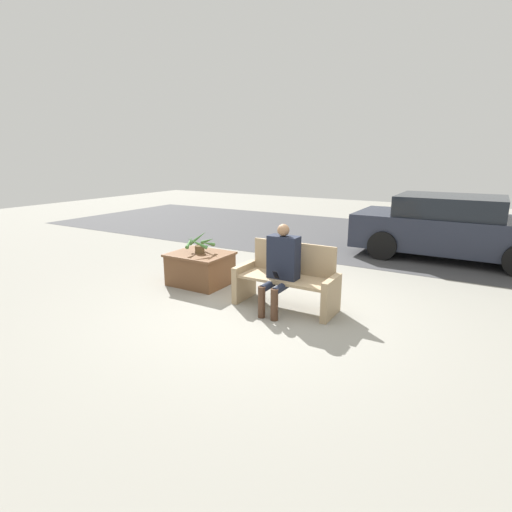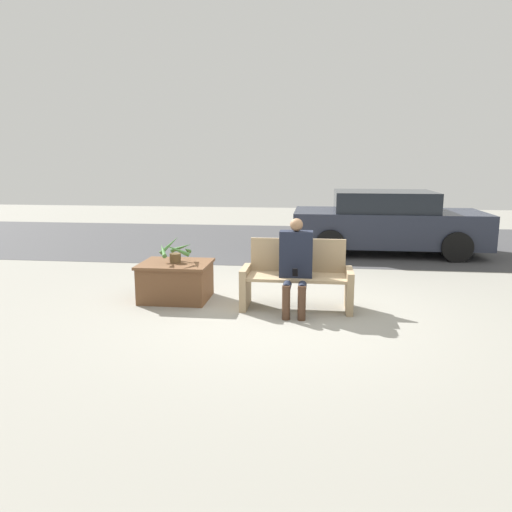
{
  "view_description": "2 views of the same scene",
  "coord_description": "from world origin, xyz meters",
  "px_view_note": "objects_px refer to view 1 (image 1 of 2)",
  "views": [
    {
      "loc": [
        2.61,
        -4.65,
        2.17
      ],
      "look_at": [
        -0.5,
        0.6,
        0.63
      ],
      "focal_mm": 28.0,
      "sensor_mm": 36.0,
      "label": 1
    },
    {
      "loc": [
        0.42,
        -6.28,
        2.0
      ],
      "look_at": [
        -0.44,
        0.76,
        0.63
      ],
      "focal_mm": 35.0,
      "sensor_mm": 36.0,
      "label": 2
    }
  ],
  "objects_px": {
    "person_seated": "(281,264)",
    "parked_car": "(452,227)",
    "potted_plant": "(200,244)",
    "planter_box": "(200,268)",
    "bench": "(287,279)"
  },
  "relations": [
    {
      "from": "planter_box",
      "to": "parked_car",
      "type": "height_order",
      "value": "parked_car"
    },
    {
      "from": "person_seated",
      "to": "parked_car",
      "type": "distance_m",
      "value": 4.91
    },
    {
      "from": "bench",
      "to": "person_seated",
      "type": "xyz_separation_m",
      "value": [
        -0.01,
        -0.18,
        0.27
      ]
    },
    {
      "from": "bench",
      "to": "person_seated",
      "type": "height_order",
      "value": "person_seated"
    },
    {
      "from": "parked_car",
      "to": "bench",
      "type": "bearing_deg",
      "value": -111.82
    },
    {
      "from": "potted_plant",
      "to": "bench",
      "type": "bearing_deg",
      "value": -6.44
    },
    {
      "from": "potted_plant",
      "to": "parked_car",
      "type": "bearing_deg",
      "value": 50.06
    },
    {
      "from": "bench",
      "to": "potted_plant",
      "type": "bearing_deg",
      "value": 173.56
    },
    {
      "from": "person_seated",
      "to": "planter_box",
      "type": "relative_size",
      "value": 1.25
    },
    {
      "from": "person_seated",
      "to": "potted_plant",
      "type": "height_order",
      "value": "person_seated"
    },
    {
      "from": "person_seated",
      "to": "potted_plant",
      "type": "distance_m",
      "value": 1.78
    },
    {
      "from": "potted_plant",
      "to": "parked_car",
      "type": "relative_size",
      "value": 0.13
    },
    {
      "from": "planter_box",
      "to": "parked_car",
      "type": "distance_m",
      "value": 5.49
    },
    {
      "from": "bench",
      "to": "potted_plant",
      "type": "height_order",
      "value": "bench"
    },
    {
      "from": "person_seated",
      "to": "potted_plant",
      "type": "bearing_deg",
      "value": 167.62
    }
  ]
}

